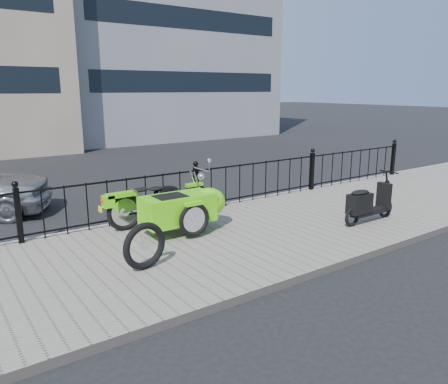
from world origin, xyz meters
TOP-DOWN VIEW (x-y plane):
  - ground at (0.00, 0.00)m, footprint 120.00×120.00m
  - sidewalk at (0.00, -0.50)m, footprint 30.00×3.80m
  - curb at (0.00, 1.44)m, footprint 30.00×0.10m
  - iron_fence at (0.00, 1.30)m, footprint 14.11×0.11m
  - motorcycle_sidecar at (-0.90, 0.31)m, footprint 2.28×1.48m
  - scooter at (2.26, -1.35)m, footprint 1.42×0.42m
  - spare_tire at (-2.25, -0.93)m, footprint 0.71×0.20m

SIDE VIEW (x-z plane):
  - ground at x=0.00m, z-range 0.00..0.00m
  - sidewalk at x=0.00m, z-range 0.00..0.12m
  - curb at x=0.00m, z-range 0.00..0.12m
  - spare_tire at x=-2.25m, z-range 0.12..0.82m
  - scooter at x=2.26m, z-range 0.01..0.98m
  - iron_fence at x=0.00m, z-range 0.05..1.12m
  - motorcycle_sidecar at x=-0.90m, z-range 0.10..1.09m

